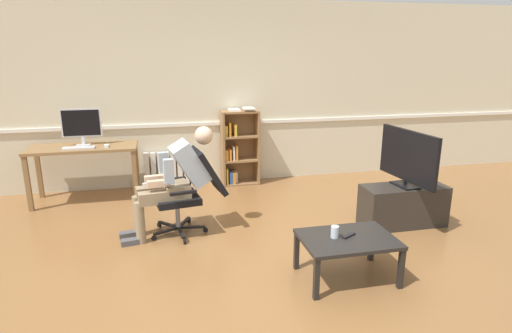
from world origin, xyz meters
TOP-DOWN VIEW (x-y plane):
  - ground_plane at (0.00, 0.00)m, footprint 18.00×18.00m
  - back_wall at (0.00, 2.65)m, footprint 12.00×0.13m
  - computer_desk at (-1.91, 2.15)m, footprint 1.38×0.61m
  - imac_monitor at (-1.91, 2.23)m, footprint 0.51×0.14m
  - keyboard at (-1.94, 2.01)m, footprint 0.39×0.12m
  - computer_mouse at (-1.60, 2.03)m, footprint 0.06×0.10m
  - bookshelf at (0.23, 2.44)m, footprint 0.56×0.30m
  - radiator at (-0.79, 2.54)m, footprint 0.75×0.08m
  - office_chair at (-0.59, 0.81)m, footprint 0.86×0.63m
  - person_seated at (-0.77, 0.78)m, footprint 1.07×0.47m
  - tv_stand at (1.81, 0.44)m, footprint 0.97×0.39m
  - tv_screen at (1.82, 0.44)m, footprint 0.23×0.95m
  - coffee_table at (0.66, -0.53)m, footprint 0.82×0.58m
  - drinking_glass at (0.55, -0.51)m, footprint 0.07×0.07m
  - spare_remote at (0.68, -0.52)m, footprint 0.15×0.10m

SIDE VIEW (x-z plane):
  - ground_plane at x=0.00m, z-range 0.00..0.00m
  - tv_stand at x=1.81m, z-range 0.00..0.47m
  - radiator at x=-0.79m, z-range 0.00..0.53m
  - coffee_table at x=0.66m, z-range 0.15..0.55m
  - spare_remote at x=0.68m, z-range 0.40..0.41m
  - drinking_glass at x=0.55m, z-range 0.40..0.50m
  - office_chair at x=-0.59m, z-range 0.04..0.99m
  - bookshelf at x=0.23m, z-range -0.03..1.14m
  - person_seated at x=-0.77m, z-range 0.05..1.24m
  - computer_desk at x=-1.91m, z-range 0.27..1.03m
  - keyboard at x=-1.94m, z-range 0.76..0.78m
  - computer_mouse at x=-1.60m, z-range 0.76..0.79m
  - tv_screen at x=1.82m, z-range 0.49..1.14m
  - imac_monitor at x=-1.91m, z-range 0.79..1.28m
  - back_wall at x=0.00m, z-range 0.00..2.70m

